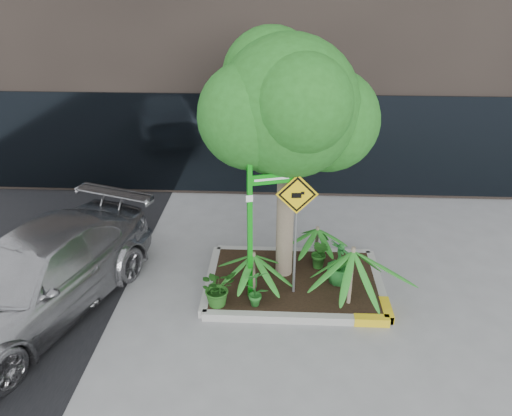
{
  "coord_description": "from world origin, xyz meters",
  "views": [
    {
      "loc": [
        -0.13,
        -7.68,
        5.5
      ],
      "look_at": [
        -0.52,
        0.2,
        1.68
      ],
      "focal_mm": 35.0,
      "sensor_mm": 36.0,
      "label": 1
    }
  ],
  "objects_px": {
    "street_sign_post": "(252,218)",
    "cattle_sign": "(296,215)",
    "parked_car": "(35,278)",
    "tree": "(288,107)"
  },
  "relations": [
    {
      "from": "tree",
      "to": "parked_car",
      "type": "height_order",
      "value": "tree"
    },
    {
      "from": "street_sign_post",
      "to": "cattle_sign",
      "type": "height_order",
      "value": "street_sign_post"
    },
    {
      "from": "street_sign_post",
      "to": "cattle_sign",
      "type": "bearing_deg",
      "value": -8.15
    },
    {
      "from": "street_sign_post",
      "to": "cattle_sign",
      "type": "relative_size",
      "value": 1.19
    },
    {
      "from": "parked_car",
      "to": "cattle_sign",
      "type": "height_order",
      "value": "cattle_sign"
    },
    {
      "from": "parked_car",
      "to": "street_sign_post",
      "type": "distance_m",
      "value": 3.84
    },
    {
      "from": "parked_car",
      "to": "cattle_sign",
      "type": "bearing_deg",
      "value": 27.06
    },
    {
      "from": "tree",
      "to": "street_sign_post",
      "type": "bearing_deg",
      "value": -126.2
    },
    {
      "from": "tree",
      "to": "cattle_sign",
      "type": "height_order",
      "value": "tree"
    },
    {
      "from": "street_sign_post",
      "to": "cattle_sign",
      "type": "distance_m",
      "value": 0.75
    }
  ]
}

